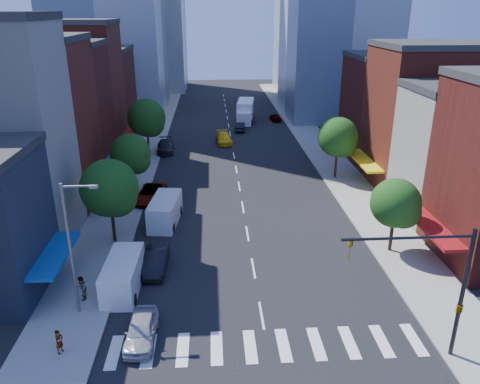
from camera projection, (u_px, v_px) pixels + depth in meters
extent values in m
plane|color=black|center=(262.00, 315.00, 30.68)|extent=(220.00, 220.00, 0.00)
cube|color=gray|center=(146.00, 149.00, 67.09)|extent=(5.00, 120.00, 0.15)
cube|color=gray|center=(317.00, 146.00, 68.55)|extent=(5.00, 120.00, 0.15)
cube|color=silver|center=(267.00, 346.00, 27.89)|extent=(19.00, 3.00, 0.01)
cube|color=maroon|center=(27.00, 127.00, 45.58)|extent=(12.00, 9.00, 16.00)
cube|color=#4B1612|center=(54.00, 114.00, 53.66)|extent=(12.00, 8.00, 15.00)
cube|color=maroon|center=(73.00, 93.00, 61.19)|extent=(12.00, 9.00, 17.00)
cube|color=#4B1612|center=(92.00, 96.00, 70.75)|extent=(12.00, 10.00, 13.00)
cube|color=#BBB6AD|center=(469.00, 155.00, 43.66)|extent=(12.00, 8.00, 12.00)
cube|color=maroon|center=(429.00, 119.00, 51.47)|extent=(12.00, 10.00, 15.00)
cube|color=#4B1612|center=(395.00, 109.00, 61.13)|extent=(12.00, 10.00, 13.00)
cylinder|color=black|center=(462.00, 295.00, 25.60)|extent=(0.24, 0.24, 8.00)
cylinder|color=black|center=(408.00, 238.00, 24.08)|extent=(7.00, 0.16, 0.16)
imported|color=gold|center=(350.00, 250.00, 24.12)|extent=(0.22, 0.18, 1.10)
imported|color=gold|center=(460.00, 307.00, 25.89)|extent=(0.48, 2.24, 0.90)
cylinder|color=slate|center=(70.00, 251.00, 29.21)|extent=(0.20, 0.20, 9.00)
cylinder|color=slate|center=(78.00, 186.00, 27.70)|extent=(2.00, 0.14, 0.14)
cube|color=slate|center=(93.00, 187.00, 27.77)|extent=(0.50, 0.25, 0.18)
cylinder|color=black|center=(113.00, 220.00, 39.46)|extent=(0.28, 0.28, 3.92)
sphere|color=#133F12|center=(109.00, 188.00, 38.39)|extent=(4.80, 4.80, 4.80)
sphere|color=#133F12|center=(117.00, 197.00, 38.40)|extent=(3.36, 3.36, 3.36)
cylinder|color=black|center=(133.00, 178.00, 49.73)|extent=(0.28, 0.28, 3.64)
sphere|color=#133F12|center=(130.00, 153.00, 48.73)|extent=(4.20, 4.20, 4.20)
sphere|color=#133F12|center=(136.00, 160.00, 48.73)|extent=(2.94, 2.94, 2.94)
cylinder|color=black|center=(148.00, 141.00, 62.64)|extent=(0.28, 0.28, 4.20)
sphere|color=#133F12|center=(146.00, 118.00, 61.49)|extent=(5.00, 5.00, 5.00)
sphere|color=#133F12|center=(151.00, 124.00, 61.52)|extent=(3.50, 3.50, 3.50)
cylinder|color=black|center=(392.00, 231.00, 38.12)|extent=(0.28, 0.28, 3.36)
sphere|color=#133F12|center=(395.00, 203.00, 37.20)|extent=(4.00, 4.00, 4.00)
sphere|color=#133F12|center=(403.00, 211.00, 37.17)|extent=(2.80, 2.80, 2.80)
cylinder|color=black|center=(336.00, 161.00, 54.74)|extent=(0.28, 0.28, 3.92)
sphere|color=#133F12|center=(338.00, 137.00, 53.67)|extent=(4.60, 4.60, 4.60)
sphere|color=#133F12|center=(343.00, 143.00, 53.68)|extent=(3.22, 3.22, 3.22)
imported|color=#A7A8AC|center=(141.00, 330.00, 28.11)|extent=(1.86, 4.41, 1.49)
imported|color=black|center=(156.00, 261.00, 35.82)|extent=(1.75, 4.73, 1.54)
imported|color=#999999|center=(151.00, 194.00, 48.73)|extent=(3.22, 5.80, 1.53)
imported|color=black|center=(165.00, 146.00, 65.47)|extent=(2.65, 5.70, 1.61)
cube|color=white|center=(123.00, 275.00, 33.13)|extent=(2.38, 5.64, 2.35)
cube|color=black|center=(116.00, 287.00, 31.03)|extent=(2.10, 1.17, 1.01)
cylinder|color=black|center=(104.00, 300.00, 31.61)|extent=(0.30, 0.86, 0.85)
cylinder|color=black|center=(134.00, 299.00, 31.68)|extent=(0.30, 0.86, 0.85)
cylinder|color=black|center=(116.00, 271.00, 35.15)|extent=(0.30, 0.86, 0.85)
cylinder|color=black|center=(142.00, 270.00, 35.21)|extent=(0.30, 0.86, 0.85)
cube|color=silver|center=(165.00, 211.00, 43.56)|extent=(2.92, 5.94, 2.40)
cube|color=black|center=(160.00, 217.00, 41.42)|extent=(2.23, 1.38, 1.03)
cylinder|color=black|center=(150.00, 227.00, 42.10)|extent=(0.38, 0.90, 0.87)
cylinder|color=black|center=(173.00, 228.00, 42.00)|extent=(0.38, 0.90, 0.87)
cylinder|color=black|center=(159.00, 210.00, 45.71)|extent=(0.38, 0.90, 0.87)
cylinder|color=black|center=(180.00, 211.00, 45.62)|extent=(0.38, 0.90, 0.87)
imported|color=yellow|center=(224.00, 138.00, 69.76)|extent=(2.58, 5.46, 1.54)
imported|color=black|center=(240.00, 126.00, 76.94)|extent=(1.96, 4.54, 1.45)
imported|color=#999999|center=(275.00, 117.00, 83.85)|extent=(1.88, 3.89, 1.28)
cube|color=white|center=(246.00, 111.00, 83.65)|extent=(3.68, 7.64, 3.61)
cube|color=white|center=(244.00, 119.00, 79.87)|extent=(2.74, 2.35, 2.26)
cylinder|color=black|center=(237.00, 122.00, 81.07)|extent=(0.47, 1.05, 1.02)
cylinder|color=black|center=(252.00, 122.00, 80.90)|extent=(0.47, 1.05, 1.02)
cylinder|color=black|center=(239.00, 116.00, 85.79)|extent=(0.47, 1.05, 1.02)
cylinder|color=black|center=(253.00, 116.00, 85.62)|extent=(0.47, 1.05, 1.02)
imported|color=#999999|center=(59.00, 342.00, 26.88)|extent=(0.54, 0.65, 1.53)
imported|color=#999999|center=(81.00, 288.00, 31.79)|extent=(0.82, 0.97, 1.75)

